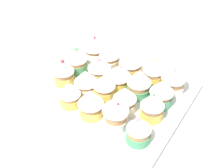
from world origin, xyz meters
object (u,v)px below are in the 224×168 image
at_px(cupcake_1, 153,105).
at_px(cupcake_5, 125,99).
at_px(baking_tray, 112,95).
at_px(cupcake_15, 109,56).
at_px(cupcake_16, 63,72).
at_px(cupcake_18, 94,48).
at_px(cupcake_9, 104,86).
at_px(cupcake_12, 70,93).
at_px(cupcake_11, 131,64).
at_px(cupcake_13, 86,82).
at_px(cupcake_17, 77,61).
at_px(cupcake_6, 139,82).
at_px(cupcake_0, 139,130).
at_px(cupcake_7, 154,69).
at_px(cupcake_2, 162,92).
at_px(cupcake_4, 116,115).
at_px(cupcake_10, 118,77).
at_px(cupcake_14, 99,69).
at_px(cupcake_3, 173,81).
at_px(cupcake_8, 92,103).

xyz_separation_m(cupcake_1, cupcake_5, (-0.01, 0.07, -0.00)).
bearing_deg(baking_tray, cupcake_15, 36.09).
distance_m(cupcake_5, cupcake_15, 0.18).
bearing_deg(cupcake_16, cupcake_18, -1.65).
distance_m(cupcake_9, cupcake_12, 0.09).
height_order(cupcake_11, cupcake_12, same).
bearing_deg(cupcake_9, cupcake_13, 98.57).
bearing_deg(cupcake_17, cupcake_6, -88.52).
bearing_deg(cupcake_18, cupcake_13, -152.89).
bearing_deg(cupcake_16, cupcake_6, -70.47).
relative_size(cupcake_1, cupcake_13, 1.14).
distance_m(baking_tray, cupcake_0, 0.17).
relative_size(cupcake_15, cupcake_18, 1.02).
relative_size(cupcake_0, cupcake_7, 0.93).
relative_size(cupcake_2, cupcake_4, 1.08).
relative_size(cupcake_10, cupcake_14, 0.99).
distance_m(cupcake_16, cupcake_17, 0.06).
distance_m(cupcake_3, cupcake_10, 0.14).
xyz_separation_m(cupcake_1, cupcake_8, (-0.07, 0.12, 0.00)).
bearing_deg(cupcake_1, cupcake_4, 141.25).
distance_m(cupcake_5, cupcake_18, 0.23).
distance_m(cupcake_0, cupcake_6, 0.15).
relative_size(cupcake_5, cupcake_7, 0.92).
distance_m(cupcake_5, cupcake_7, 0.14).
xyz_separation_m(cupcake_8, cupcake_15, (0.18, 0.07, -0.00)).
bearing_deg(cupcake_9, cupcake_4, -132.47).
distance_m(cupcake_8, cupcake_15, 0.20).
xyz_separation_m(cupcake_13, cupcake_16, (-0.00, 0.07, 0.00)).
xyz_separation_m(cupcake_1, cupcake_2, (0.05, 0.00, -0.00)).
bearing_deg(cupcake_12, cupcake_5, -66.64).
bearing_deg(baking_tray, cupcake_13, 119.55).
relative_size(cupcake_8, cupcake_18, 0.99).
height_order(cupcake_3, cupcake_15, cupcake_15).
xyz_separation_m(cupcake_0, cupcake_1, (0.08, 0.01, 0.01)).
relative_size(cupcake_4, cupcake_7, 0.95).
height_order(cupcake_6, cupcake_10, cupcake_6).
relative_size(cupcake_4, cupcake_16, 0.95).
bearing_deg(cupcake_18, cupcake_7, -89.91).
height_order(cupcake_11, cupcake_18, cupcake_18).
bearing_deg(baking_tray, cupcake_8, -178.51).
bearing_deg(cupcake_9, cupcake_0, -119.12).
bearing_deg(cupcake_10, cupcake_13, 135.87).
xyz_separation_m(cupcake_0, cupcake_2, (0.13, 0.01, 0.01)).
distance_m(cupcake_6, cupcake_7, 0.07).
relative_size(cupcake_4, cupcake_8, 0.95).
xyz_separation_m(cupcake_7, cupcake_15, (-0.01, 0.13, 0.00)).
bearing_deg(cupcake_12, cupcake_4, -92.22).
relative_size(cupcake_11, cupcake_18, 0.96).
distance_m(cupcake_1, cupcake_11, 0.17).
distance_m(cupcake_3, cupcake_18, 0.25).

